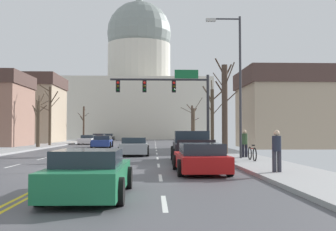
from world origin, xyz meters
TOP-DOWN VIEW (x-y plane):
  - ground at (0.00, -0.00)m, footprint 20.00×180.00m
  - signal_gantry at (4.73, 14.42)m, footprint 7.91×0.41m
  - street_lamp_right at (7.96, 5.02)m, footprint 2.03×0.24m
  - capitol_building at (0.00, 73.45)m, footprint 30.26×23.84m
  - sedan_near_00 at (1.92, 10.36)m, footprint 2.07×4.38m
  - pickup_truck_near_01 at (5.37, 4.28)m, footprint 2.40×5.61m
  - sedan_near_02 at (5.14, -1.70)m, footprint 2.10×4.45m
  - sedan_near_03 at (1.62, -7.46)m, footprint 2.02×4.43m
  - sedan_oncoming_00 at (-2.00, 24.12)m, footprint 2.10×4.44m
  - sedan_oncoming_01 at (-5.13, 34.35)m, footprint 2.02×4.45m
  - sedan_oncoming_02 at (-5.25, 45.71)m, footprint 2.11×4.47m
  - sedan_oncoming_03 at (-5.23, 59.22)m, footprint 2.06×4.66m
  - flank_building_00 at (-15.18, 41.99)m, footprint 9.88×10.00m
  - flank_building_03 at (18.26, 22.91)m, footprint 12.17×9.10m
  - bare_tree_00 at (8.09, 9.53)m, footprint 1.65×1.69m
  - bare_tree_01 at (-8.08, 48.61)m, footprint 1.82×2.32m
  - bare_tree_02 at (9.00, 42.52)m, footprint 1.87×1.80m
  - bare_tree_03 at (-7.97, 22.17)m, footprint 1.74×2.27m
  - bare_tree_04 at (7.85, 28.66)m, footprint 2.54×1.55m
  - bare_tree_05 at (-8.12, 27.15)m, footprint 2.27×2.16m
  - bare_tree_06 at (8.61, 19.03)m, footprint 1.85×2.34m
  - pedestrian_00 at (8.61, 5.85)m, footprint 0.35×0.34m
  - pedestrian_01 at (7.87, -2.83)m, footprint 0.35×0.34m
  - bicycle_parked at (8.43, 3.30)m, footprint 0.12×1.77m

SIDE VIEW (x-z plane):
  - ground at x=0.00m, z-range -0.08..0.12m
  - bicycle_parked at x=8.43m, z-range 0.06..0.91m
  - sedan_oncoming_01 at x=-5.13m, z-range -0.03..1.14m
  - sedan_oncoming_03 at x=-5.23m, z-range -0.04..1.15m
  - sedan_near_02 at x=5.14m, z-range -0.03..1.16m
  - sedan_oncoming_00 at x=-2.00m, z-range -0.03..1.16m
  - sedan_near_03 at x=1.62m, z-range -0.04..1.17m
  - sedan_near_00 at x=1.92m, z-range -0.03..1.20m
  - sedan_oncoming_02 at x=-5.25m, z-range -0.04..1.24m
  - pickup_truck_near_01 at x=5.37m, z-range -0.09..1.59m
  - pedestrian_01 at x=7.87m, z-range 0.22..1.80m
  - pedestrian_00 at x=8.61m, z-range 0.22..1.83m
  - bare_tree_04 at x=7.85m, z-range -0.39..5.03m
  - bare_tree_03 at x=-7.97m, z-range -0.02..5.26m
  - bare_tree_02 at x=9.00m, z-range 0.20..5.79m
  - bare_tree_01 at x=-8.08m, z-range 0.29..5.82m
  - bare_tree_06 at x=8.61m, z-range -0.01..6.31m
  - bare_tree_00 at x=8.09m, z-range 0.01..6.63m
  - bare_tree_05 at x=-8.12m, z-range 0.27..6.95m
  - flank_building_03 at x=18.26m, z-range 0.05..7.92m
  - signal_gantry at x=4.73m, z-range 1.55..8.00m
  - street_lamp_right at x=7.96m, z-range 0.84..8.95m
  - flank_building_00 at x=-15.18m, z-range 0.06..9.74m
  - capitol_building at x=0.00m, z-range -5.27..27.97m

